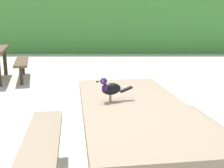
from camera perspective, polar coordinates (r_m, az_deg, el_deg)
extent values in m
cube|color=#428438|center=(12.57, 0.27, 11.79)|extent=(28.00, 1.55, 2.36)
cube|color=#84725B|center=(2.11, 4.59, -4.84)|extent=(1.00, 1.89, 0.07)
cylinder|color=brown|center=(2.86, -3.82, -7.98)|extent=(0.09, 0.09, 0.67)
cylinder|color=brown|center=(2.94, 6.67, -7.46)|extent=(0.09, 0.09, 0.67)
cube|color=#84725B|center=(2.19, -14.23, -12.71)|extent=(0.51, 1.73, 0.05)
cylinder|color=brown|center=(2.86, -12.57, -11.27)|extent=(0.07, 0.07, 0.39)
cube|color=#84725B|center=(2.45, 20.94, -10.36)|extent=(0.51, 1.73, 0.05)
cylinder|color=brown|center=(3.07, 14.89, -9.74)|extent=(0.07, 0.07, 0.39)
ellipsoid|color=black|center=(2.14, -0.01, -0.99)|extent=(0.16, 0.12, 0.09)
ellipsoid|color=#2D144C|center=(2.12, -1.06, -0.90)|extent=(0.08, 0.08, 0.06)
sphere|color=#2D144C|center=(2.10, -1.55, 0.56)|extent=(0.05, 0.05, 0.05)
sphere|color=#EAE08C|center=(2.08, -1.70, 0.58)|extent=(0.01, 0.01, 0.01)
sphere|color=#EAE08C|center=(2.12, -2.02, 0.78)|extent=(0.01, 0.01, 0.01)
cone|color=black|center=(2.09, -2.62, 0.49)|extent=(0.03, 0.03, 0.02)
cube|color=black|center=(2.18, 2.97, -1.09)|extent=(0.11, 0.07, 0.04)
cylinder|color=#47423D|center=(2.14, -0.08, -2.86)|extent=(0.01, 0.01, 0.05)
cylinder|color=#47423D|center=(2.16, -0.32, -2.67)|extent=(0.01, 0.01, 0.05)
cylinder|color=#382B1D|center=(7.70, -20.46, 4.25)|extent=(0.09, 0.09, 0.67)
cube|color=brown|center=(6.97, -17.47, 4.33)|extent=(0.72, 1.72, 0.05)
cylinder|color=#382B1D|center=(6.37, -17.55, 1.60)|extent=(0.07, 0.07, 0.39)
cylinder|color=#382B1D|center=(7.63, -17.18, 3.35)|extent=(0.07, 0.07, 0.39)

